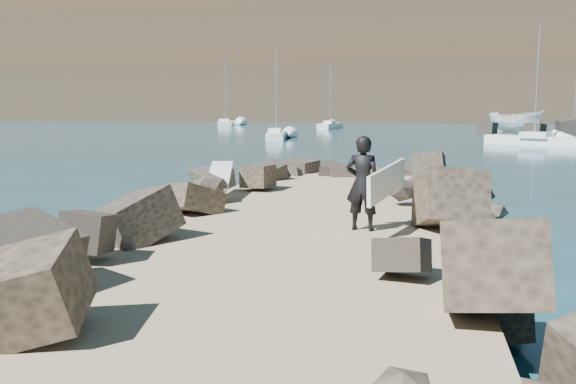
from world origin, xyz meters
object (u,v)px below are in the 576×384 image
surfboard_resting (220,180)px  surfer_with_board (366,183)px  boat_imported (516,122)px  sailboat_e (226,123)px

surfboard_resting → surfer_with_board: (3.98, -3.64, 0.46)m
boat_imported → sailboat_e: (-35.20, 13.88, -0.80)m
surfboard_resting → sailboat_e: (-20.07, 68.01, -0.69)m
surfboard_resting → surfer_with_board: size_ratio=1.03×
boat_imported → surfer_with_board: (-11.15, -57.77, 0.35)m
surfboard_resting → sailboat_e: 70.91m
boat_imported → sailboat_e: sailboat_e is taller
boat_imported → surfer_with_board: size_ratio=2.74×
surfer_with_board → sailboat_e: bearing=108.5°
surfboard_resting → boat_imported: (15.13, 54.13, 0.11)m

